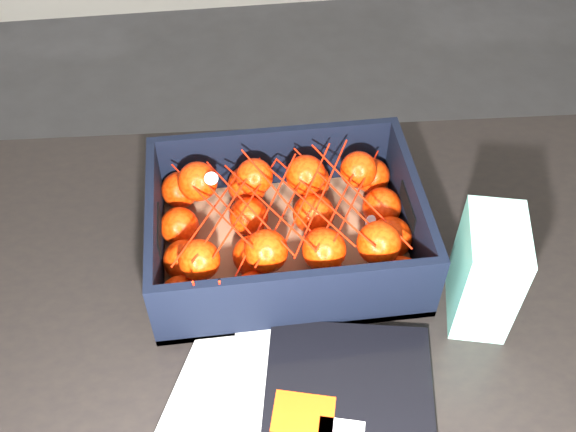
{
  "coord_description": "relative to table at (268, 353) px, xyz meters",
  "views": [
    {
      "loc": [
        0.13,
        -0.87,
        1.53
      ],
      "look_at": [
        0.2,
        -0.26,
        0.86
      ],
      "focal_mm": 41.54,
      "sensor_mm": 36.0,
      "label": 1
    }
  ],
  "objects": [
    {
      "name": "ground",
      "position": [
        -0.16,
        0.35,
        -0.65
      ],
      "size": [
        3.5,
        3.5,
        0.0
      ],
      "primitive_type": "plane",
      "color": "#39383B",
      "rests_on": "ground"
    },
    {
      "name": "clementine_heap",
      "position": [
        0.04,
        0.11,
        0.16
      ],
      "size": [
        0.37,
        0.27,
        0.11
      ],
      "color": "#F02905",
      "rests_on": "produce_crate"
    },
    {
      "name": "table",
      "position": [
        0.0,
        0.0,
        0.0
      ],
      "size": [
        1.24,
        0.87,
        0.75
      ],
      "color": "black",
      "rests_on": "ground"
    },
    {
      "name": "magazine_stack",
      "position": [
        0.02,
        -0.18,
        0.11
      ],
      "size": [
        0.41,
        0.34,
        0.02
      ],
      "color": "beige",
      "rests_on": "table"
    },
    {
      "name": "produce_crate",
      "position": [
        0.04,
        0.11,
        0.14
      ],
      "size": [
        0.38,
        0.29,
        0.12
      ],
      "color": "#8D6041",
      "rests_on": "table"
    },
    {
      "name": "mesh_net",
      "position": [
        0.03,
        0.11,
        0.2
      ],
      "size": [
        0.32,
        0.26,
        0.09
      ],
      "color": "red",
      "rests_on": "clementine_heap"
    },
    {
      "name": "retail_carton",
      "position": [
        0.29,
        -0.02,
        0.18
      ],
      "size": [
        0.1,
        0.13,
        0.17
      ],
      "primitive_type": "cube",
      "rotation": [
        0.0,
        0.0,
        -0.25
      ],
      "color": "silver",
      "rests_on": "table"
    }
  ]
}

